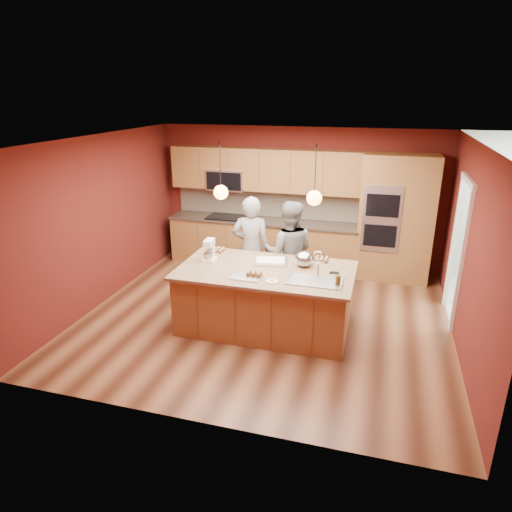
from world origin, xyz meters
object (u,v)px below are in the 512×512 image
(person_left, at_px, (251,248))
(mixing_bowl, at_px, (304,259))
(stand_mixer, at_px, (209,252))
(island, at_px, (266,298))
(person_right, at_px, (289,253))

(person_left, height_order, mixing_bowl, person_left)
(stand_mixer, relative_size, mixing_bowl, 1.20)
(island, distance_m, mixing_bowl, 0.79)
(island, distance_m, person_left, 1.16)
(person_left, xyz_separation_m, stand_mixer, (-0.39, -0.87, 0.19))
(stand_mixer, bearing_deg, mixing_bowl, 4.51)
(island, bearing_deg, mixing_bowl, 28.40)
(person_left, distance_m, mixing_bowl, 1.23)
(island, relative_size, stand_mixer, 7.45)
(person_right, bearing_deg, island, 73.99)
(stand_mixer, xyz_separation_m, mixing_bowl, (1.40, 0.18, -0.03))
(person_right, height_order, stand_mixer, person_right)
(stand_mixer, bearing_deg, person_right, 37.37)
(island, height_order, person_right, person_right)
(person_left, distance_m, person_right, 0.64)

